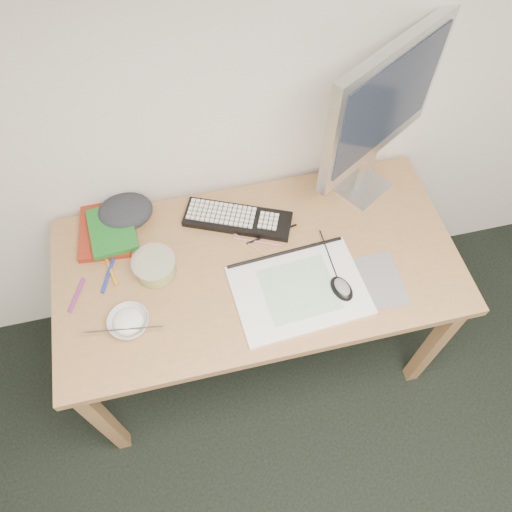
{
  "coord_description": "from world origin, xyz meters",
  "views": [
    {
      "loc": [
        -0.46,
        0.56,
        2.23
      ],
      "look_at": [
        -0.27,
        1.41,
        0.83
      ],
      "focal_mm": 35.0,
      "sensor_mm": 36.0,
      "label": 1
    }
  ],
  "objects_px": {
    "sketchpad": "(299,290)",
    "rice_bowl": "(129,323)",
    "keyboard": "(238,219)",
    "monitor": "(383,107)",
    "desk": "(257,275)"
  },
  "relations": [
    {
      "from": "sketchpad",
      "to": "monitor",
      "type": "relative_size",
      "value": 0.69
    },
    {
      "from": "keyboard",
      "to": "rice_bowl",
      "type": "height_order",
      "value": "rice_bowl"
    },
    {
      "from": "sketchpad",
      "to": "monitor",
      "type": "xyz_separation_m",
      "value": [
        0.35,
        0.38,
        0.38
      ]
    },
    {
      "from": "desk",
      "to": "monitor",
      "type": "relative_size",
      "value": 2.24
    },
    {
      "from": "desk",
      "to": "sketchpad",
      "type": "distance_m",
      "value": 0.2
    },
    {
      "from": "sketchpad",
      "to": "monitor",
      "type": "bearing_deg",
      "value": 43.33
    },
    {
      "from": "sketchpad",
      "to": "rice_bowl",
      "type": "distance_m",
      "value": 0.56
    },
    {
      "from": "desk",
      "to": "sketchpad",
      "type": "xyz_separation_m",
      "value": [
        0.11,
        -0.14,
        0.09
      ]
    },
    {
      "from": "sketchpad",
      "to": "keyboard",
      "type": "bearing_deg",
      "value": 109.18
    },
    {
      "from": "desk",
      "to": "rice_bowl",
      "type": "bearing_deg",
      "value": -163.34
    },
    {
      "from": "sketchpad",
      "to": "keyboard",
      "type": "distance_m",
      "value": 0.36
    },
    {
      "from": "keyboard",
      "to": "rice_bowl",
      "type": "xyz_separation_m",
      "value": [
        -0.42,
        -0.33,
        0.01
      ]
    },
    {
      "from": "monitor",
      "to": "rice_bowl",
      "type": "relative_size",
      "value": 4.74
    },
    {
      "from": "desk",
      "to": "keyboard",
      "type": "xyz_separation_m",
      "value": [
        -0.03,
        0.19,
        0.09
      ]
    },
    {
      "from": "desk",
      "to": "monitor",
      "type": "xyz_separation_m",
      "value": [
        0.47,
        0.24,
        0.47
      ]
    }
  ]
}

